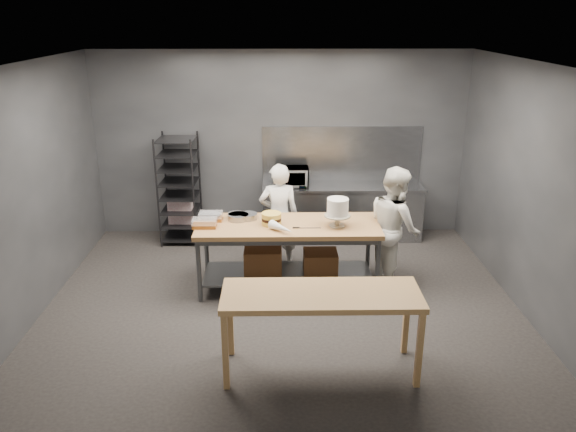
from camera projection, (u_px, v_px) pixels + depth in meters
The scene contains 16 objects.
ground at pixel (282, 301), 7.30m from camera, with size 6.00×6.00×0.00m, color black.
back_wall at pixel (281, 145), 9.13m from camera, with size 6.00×0.04×3.00m, color #4C4F54.
work_table at pixel (288, 248), 7.48m from camera, with size 2.40×0.90×0.92m.
near_counter at pixel (321, 300), 5.63m from camera, with size 2.00×0.70×0.90m.
back_counter at pixel (342, 212), 9.20m from camera, with size 2.60×0.60×0.90m.
splashback_panel at pixel (342, 154), 9.18m from camera, with size 2.60×0.02×0.90m, color slate.
speed_rack at pixel (179, 190), 8.95m from camera, with size 0.62×0.67×1.75m.
chef_behind at pixel (279, 216), 8.05m from camera, with size 0.57×0.37×1.55m, color white.
chef_right at pixel (394, 227), 7.50m from camera, with size 0.81×0.63×1.66m, color white.
microwave at pixel (291, 177), 8.99m from camera, with size 0.54×0.37×0.30m, color black.
frosted_cake_stand at pixel (338, 209), 7.19m from camera, with size 0.34×0.34×0.38m.
layer_cake at pixel (271, 219), 7.30m from camera, with size 0.26×0.26×0.16m.
cake_pans at pixel (231, 216), 7.51m from camera, with size 0.80×0.32×0.07m.
piping_bag at pixel (282, 228), 7.05m from camera, with size 0.12×0.12×0.38m, color white.
offset_spatula at pixel (303, 228), 7.21m from camera, with size 0.37×0.02×0.02m.
pastry_clamshells at pixel (208, 220), 7.34m from camera, with size 0.36×0.46×0.11m.
Camera 1 is at (-0.03, -6.48, 3.54)m, focal length 35.00 mm.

